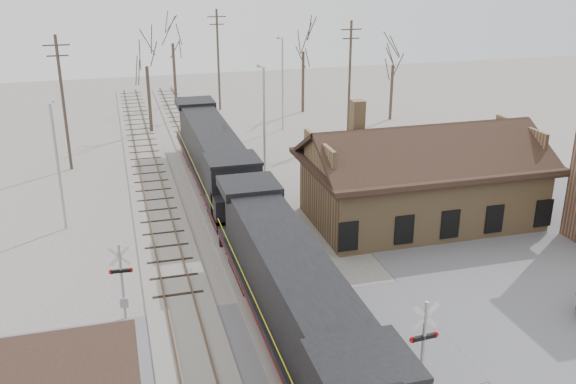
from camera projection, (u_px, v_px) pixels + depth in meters
name	position (u px, v px, depth m)	size (l,w,h in m)	color
ground	(295.00, 348.00, 28.64)	(140.00, 140.00, 0.00)	#A39E93
road	(295.00, 348.00, 28.64)	(60.00, 9.00, 0.03)	slate
parking_lot	(576.00, 260.00, 36.78)	(22.00, 26.00, 0.03)	slate
track_main	(231.00, 220.00, 42.15)	(3.40, 90.00, 0.24)	#A39E93
track_siding	(162.00, 227.00, 41.01)	(3.40, 90.00, 0.24)	#A39E93
depot	(421.00, 185.00, 41.64)	(15.20, 9.31, 7.90)	#9A7A50
locomotive_lead	(299.00, 305.00, 27.28)	(3.19, 21.35, 4.74)	black
locomotive_trailing	(215.00, 158.00, 46.78)	(3.19, 21.35, 4.49)	black
crossbuck_near	(422.00, 356.00, 24.64)	(1.26, 0.33, 4.41)	#A5A8AD
crossbuck_far	(122.00, 284.00, 30.35)	(1.12, 0.29, 3.92)	#A5A8AD
streetlight_a	(57.00, 159.00, 39.57)	(0.25, 2.04, 8.13)	#A5A8AD
streetlight_b	(264.00, 116.00, 48.89)	(0.25, 2.04, 8.60)	#A5A8AD
streetlight_c	(282.00, 79.00, 62.34)	(0.25, 2.04, 8.93)	#A5A8AD
utility_pole_a	(63.00, 101.00, 50.29)	(2.00, 0.24, 10.75)	#382D23
utility_pole_b	(218.00, 58.00, 70.04)	(2.00, 0.24, 10.92)	#382D23
utility_pole_c	(350.00, 78.00, 59.32)	(2.00, 0.24, 10.85)	#382D23
tree_b	(146.00, 55.00, 60.34)	(4.29, 4.29, 10.52)	#382D23
tree_c	(172.00, 33.00, 71.34)	(4.67, 4.67, 11.43)	#382D23
tree_d	(303.00, 41.00, 68.38)	(4.39, 4.39, 10.75)	#382D23
tree_e	(393.00, 56.00, 65.48)	(3.81, 3.81, 9.33)	#382D23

